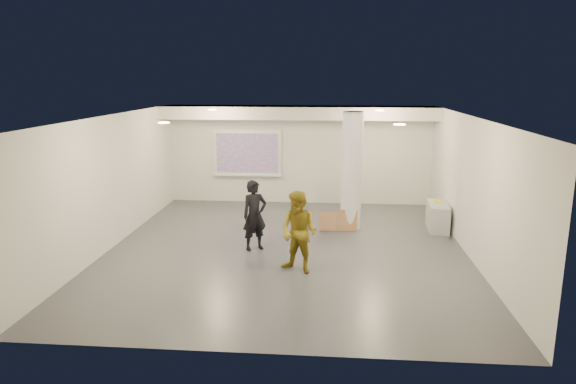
# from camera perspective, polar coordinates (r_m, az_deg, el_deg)

# --- Properties ---
(floor) EXTENTS (8.00, 9.00, 0.01)m
(floor) POSITION_cam_1_polar(r_m,az_deg,el_deg) (11.71, -0.17, -6.41)
(floor) COLOR #3B3D42
(floor) RESTS_ON ground
(ceiling) EXTENTS (8.00, 9.00, 0.01)m
(ceiling) POSITION_cam_1_polar(r_m,az_deg,el_deg) (11.10, -0.18, 8.39)
(ceiling) COLOR white
(ceiling) RESTS_ON floor
(wall_back) EXTENTS (8.00, 0.01, 3.00)m
(wall_back) POSITION_cam_1_polar(r_m,az_deg,el_deg) (15.73, 1.26, 4.15)
(wall_back) COLOR silver
(wall_back) RESTS_ON floor
(wall_front) EXTENTS (8.00, 0.01, 3.00)m
(wall_front) POSITION_cam_1_polar(r_m,az_deg,el_deg) (6.99, -3.41, -6.78)
(wall_front) COLOR silver
(wall_front) RESTS_ON floor
(wall_left) EXTENTS (0.01, 9.00, 3.00)m
(wall_left) POSITION_cam_1_polar(r_m,az_deg,el_deg) (12.31, -19.06, 1.07)
(wall_left) COLOR silver
(wall_left) RESTS_ON floor
(wall_right) EXTENTS (0.01, 9.00, 3.00)m
(wall_right) POSITION_cam_1_polar(r_m,az_deg,el_deg) (11.67, 19.80, 0.41)
(wall_right) COLOR silver
(wall_right) RESTS_ON floor
(soffit_band) EXTENTS (8.00, 1.10, 0.36)m
(soffit_band) POSITION_cam_1_polar(r_m,az_deg,el_deg) (15.04, 1.15, 8.82)
(soffit_band) COLOR silver
(soffit_band) RESTS_ON ceiling
(downlight_nw) EXTENTS (0.22, 0.22, 0.02)m
(downlight_nw) POSITION_cam_1_polar(r_m,az_deg,el_deg) (13.92, -8.43, 9.04)
(downlight_nw) COLOR #E9C58B
(downlight_nw) RESTS_ON ceiling
(downlight_ne) EXTENTS (0.22, 0.22, 0.02)m
(downlight_ne) POSITION_cam_1_polar(r_m,az_deg,el_deg) (13.61, 10.15, 8.90)
(downlight_ne) COLOR #E9C58B
(downlight_ne) RESTS_ON ceiling
(downlight_sw) EXTENTS (0.22, 0.22, 0.02)m
(downlight_sw) POSITION_cam_1_polar(r_m,az_deg,el_deg) (10.07, -13.62, 7.49)
(downlight_sw) COLOR #E9C58B
(downlight_sw) RESTS_ON ceiling
(downlight_se) EXTENTS (0.22, 0.22, 0.02)m
(downlight_se) POSITION_cam_1_polar(r_m,az_deg,el_deg) (9.64, 12.27, 7.34)
(downlight_se) COLOR #E9C58B
(downlight_se) RESTS_ON ceiling
(column) EXTENTS (0.52, 0.52, 3.00)m
(column) POSITION_cam_1_polar(r_m,az_deg,el_deg) (13.04, 7.11, 2.29)
(column) COLOR silver
(column) RESTS_ON floor
(projection_screen) EXTENTS (2.10, 0.13, 1.42)m
(projection_screen) POSITION_cam_1_polar(r_m,az_deg,el_deg) (15.86, -4.54, 4.29)
(projection_screen) COLOR white
(projection_screen) RESTS_ON wall_back
(credenza) EXTENTS (0.57, 1.19, 0.67)m
(credenza) POSITION_cam_1_polar(r_m,az_deg,el_deg) (13.69, 16.29, -2.63)
(credenza) COLOR #9FA2A5
(credenza) RESTS_ON floor
(postit_pad) EXTENTS (0.23, 0.28, 0.03)m
(postit_pad) POSITION_cam_1_polar(r_m,az_deg,el_deg) (13.81, 16.26, -1.00)
(postit_pad) COLOR #E1BF0A
(postit_pad) RESTS_ON credenza
(cardboard_back) EXTENTS (0.51, 0.14, 0.55)m
(cardboard_back) POSITION_cam_1_polar(r_m,az_deg,el_deg) (13.10, 6.62, -3.15)
(cardboard_back) COLOR #9B6945
(cardboard_back) RESTS_ON floor
(cardboard_front) EXTENTS (0.44, 0.20, 0.47)m
(cardboard_front) POSITION_cam_1_polar(r_m,az_deg,el_deg) (13.11, 4.46, -3.28)
(cardboard_front) COLOR #9B6945
(cardboard_front) RESTS_ON floor
(woman) EXTENTS (0.69, 0.64, 1.59)m
(woman) POSITION_cam_1_polar(r_m,az_deg,el_deg) (11.52, -3.73, -2.62)
(woman) COLOR black
(woman) RESTS_ON floor
(man) EXTENTS (1.00, 0.92, 1.65)m
(man) POSITION_cam_1_polar(r_m,az_deg,el_deg) (10.18, 1.22, -4.49)
(man) COLOR olive
(man) RESTS_ON floor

